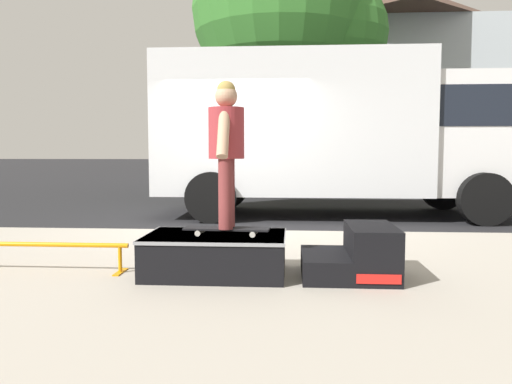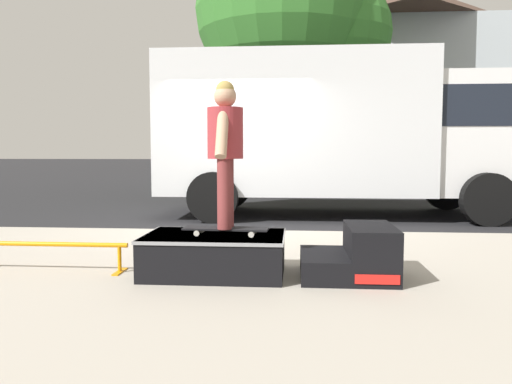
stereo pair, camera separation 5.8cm
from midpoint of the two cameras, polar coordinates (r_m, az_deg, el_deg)
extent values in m
plane|color=black|center=(7.74, -2.72, -4.65)|extent=(140.00, 140.00, 0.00)
cube|color=#A8A093|center=(4.83, -7.30, -9.72)|extent=(50.00, 5.00, 0.12)
cube|color=black|center=(4.63, -4.40, -7.16)|extent=(1.27, 0.83, 0.37)
cube|color=gray|center=(4.60, -4.41, -5.06)|extent=(1.29, 0.85, 0.03)
cube|color=black|center=(4.61, 8.14, -8.30)|extent=(0.42, 0.80, 0.21)
cube|color=black|center=(4.62, 13.37, -6.69)|extent=(0.42, 0.80, 0.47)
cube|color=red|center=(4.27, 14.18, -9.74)|extent=(0.37, 0.01, 0.08)
cylinder|color=orange|center=(5.13, -22.83, -5.54)|extent=(1.61, 0.04, 0.04)
cylinder|color=orange|center=(4.87, -15.10, -7.43)|extent=(0.04, 0.04, 0.26)
cube|color=orange|center=(4.89, -15.07, -8.85)|extent=(0.06, 0.28, 0.01)
cube|color=black|center=(4.54, -3.13, -4.22)|extent=(0.79, 0.25, 0.02)
cylinder|color=silver|center=(4.59, 0.16, -4.54)|extent=(0.05, 0.03, 0.05)
cylinder|color=silver|center=(4.42, -0.17, -4.92)|extent=(0.05, 0.03, 0.05)
cylinder|color=silver|center=(4.69, -5.92, -4.38)|extent=(0.05, 0.03, 0.05)
cylinder|color=silver|center=(4.51, -6.47, -4.74)|extent=(0.05, 0.03, 0.05)
cylinder|color=brown|center=(4.58, -3.02, -0.07)|extent=(0.13, 0.13, 0.63)
cylinder|color=brown|center=(4.42, -3.29, -0.25)|extent=(0.13, 0.13, 0.63)
cylinder|color=#A53338|center=(4.49, -3.18, 6.76)|extent=(0.32, 0.32, 0.46)
cylinder|color=tan|center=(4.69, -2.85, 6.52)|extent=(0.10, 0.28, 0.43)
cylinder|color=tan|center=(4.29, -3.54, 6.69)|extent=(0.10, 0.28, 0.43)
sphere|color=tan|center=(4.51, -3.20, 10.93)|extent=(0.20, 0.20, 0.20)
sphere|color=tan|center=(4.52, -3.20, 11.63)|extent=(0.16, 0.16, 0.16)
cube|color=silver|center=(9.78, 4.46, 7.58)|extent=(5.00, 2.35, 2.60)
cube|color=white|center=(10.36, 24.01, 5.92)|extent=(1.90, 2.16, 2.20)
cube|color=black|center=(10.38, 24.11, 8.59)|extent=(1.92, 2.19, 0.70)
cylinder|color=black|center=(11.45, 21.15, 0.35)|extent=(0.90, 0.28, 0.90)
cylinder|color=black|center=(9.23, 25.30, -0.76)|extent=(0.90, 0.28, 0.90)
cylinder|color=black|center=(11.07, -2.82, 0.52)|extent=(0.90, 0.28, 0.90)
cylinder|color=black|center=(8.75, -4.79, -0.60)|extent=(0.90, 0.28, 0.90)
cylinder|color=brown|center=(14.86, 3.33, 6.85)|extent=(0.56, 0.56, 3.63)
sphere|color=#387A2D|center=(15.39, 3.39, 19.96)|extent=(5.17, 5.17, 5.17)
sphere|color=#387A2D|center=(15.27, 8.99, 17.54)|extent=(3.36, 3.36, 3.36)
cube|color=silver|center=(21.90, 14.95, 9.12)|extent=(9.00, 7.50, 6.00)
cube|color=#B2ADA3|center=(17.91, 17.15, 4.96)|extent=(9.00, 0.50, 2.80)
pyramid|color=#473328|center=(22.62, 15.20, 19.79)|extent=(9.54, 7.95, 2.40)
camera|label=1|loc=(0.03, -89.70, 0.03)|focal=34.76mm
camera|label=2|loc=(0.03, 90.30, -0.03)|focal=34.76mm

